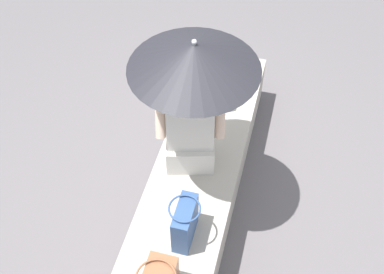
% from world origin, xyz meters
% --- Properties ---
extents(ground_plane, '(14.00, 14.00, 0.00)m').
position_xyz_m(ground_plane, '(0.00, 0.00, 0.00)').
color(ground_plane, '#605B5E').
extents(stone_bench, '(2.83, 0.62, 0.47)m').
position_xyz_m(stone_bench, '(0.00, 0.00, 0.24)').
color(stone_bench, '#A8A093').
rests_on(stone_bench, ground).
extents(person_seated, '(0.36, 0.51, 0.90)m').
position_xyz_m(person_seated, '(0.14, 0.06, 0.86)').
color(person_seated, beige).
rests_on(person_seated, stone_bench).
extents(parasol, '(0.79, 0.79, 1.17)m').
position_xyz_m(parasol, '(0.08, 0.02, 1.52)').
color(parasol, '#B7B7BC').
rests_on(parasol, stone_bench).
extents(handbag_black, '(0.26, 0.20, 0.29)m').
position_xyz_m(handbag_black, '(0.80, -0.02, 0.61)').
color(handbag_black, silver).
rests_on(handbag_black, stone_bench).
extents(tote_bag_canvas, '(0.27, 0.20, 0.34)m').
position_xyz_m(tote_bag_canvas, '(-0.48, -0.07, 0.64)').
color(tote_bag_canvas, '#335184').
rests_on(tote_bag_canvas, stone_bench).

